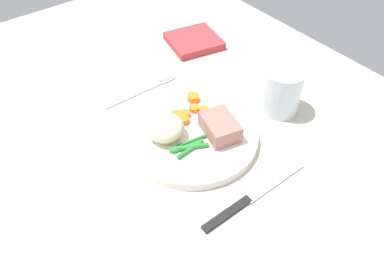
# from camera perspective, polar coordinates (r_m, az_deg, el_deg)

# --- Properties ---
(dining_table) EXTENTS (1.20, 0.90, 0.02)m
(dining_table) POSITION_cam_1_polar(r_m,az_deg,el_deg) (0.69, -2.27, -1.84)
(dining_table) COLOR beige
(dining_table) RESTS_ON ground
(dinner_plate) EXTENTS (0.23, 0.23, 0.02)m
(dinner_plate) POSITION_cam_1_polar(r_m,az_deg,el_deg) (0.68, -0.00, -1.09)
(dinner_plate) COLOR white
(dinner_plate) RESTS_ON dining_table
(meat_portion) EXTENTS (0.08, 0.07, 0.03)m
(meat_portion) POSITION_cam_1_polar(r_m,az_deg,el_deg) (0.66, 4.17, 0.20)
(meat_portion) COLOR #B2756B
(meat_portion) RESTS_ON dinner_plate
(mashed_potatoes) EXTENTS (0.06, 0.06, 0.04)m
(mashed_potatoes) POSITION_cam_1_polar(r_m,az_deg,el_deg) (0.65, -4.02, 0.08)
(mashed_potatoes) COLOR beige
(mashed_potatoes) RESTS_ON dinner_plate
(carrot_slices) EXTENTS (0.06, 0.07, 0.01)m
(carrot_slices) POSITION_cam_1_polar(r_m,az_deg,el_deg) (0.71, -0.40, 2.79)
(carrot_slices) COLOR orange
(carrot_slices) RESTS_ON dinner_plate
(green_beans) EXTENTS (0.04, 0.09, 0.01)m
(green_beans) POSITION_cam_1_polar(r_m,az_deg,el_deg) (0.64, -0.27, -2.69)
(green_beans) COLOR #2D8C38
(green_beans) RESTS_ON dinner_plate
(fork) EXTENTS (0.01, 0.17, 0.00)m
(fork) POSITION_cam_1_polar(r_m,az_deg,el_deg) (0.78, -7.62, 5.40)
(fork) COLOR silver
(fork) RESTS_ON dining_table
(knife) EXTENTS (0.02, 0.21, 0.01)m
(knife) POSITION_cam_1_polar(r_m,az_deg,el_deg) (0.61, 8.99, -9.97)
(knife) COLOR black
(knife) RESTS_ON dining_table
(water_glass) EXTENTS (0.07, 0.07, 0.09)m
(water_glass) POSITION_cam_1_polar(r_m,az_deg,el_deg) (0.73, 13.07, 5.07)
(water_glass) COLOR silver
(water_glass) RESTS_ON dining_table
(napkin) EXTENTS (0.13, 0.13, 0.02)m
(napkin) POSITION_cam_1_polar(r_m,az_deg,el_deg) (0.92, 0.27, 12.83)
(napkin) COLOR #B2383D
(napkin) RESTS_ON dining_table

